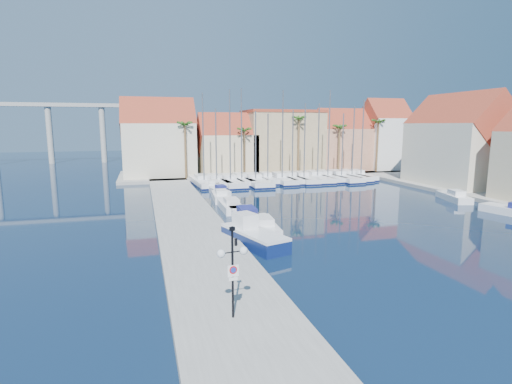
% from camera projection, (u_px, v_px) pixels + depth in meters
% --- Properties ---
extents(ground, '(260.00, 260.00, 0.00)m').
position_uv_depth(ground, '(336.00, 257.00, 28.37)').
color(ground, black).
rests_on(ground, ground).
extents(quay_west, '(6.00, 77.00, 0.50)m').
position_uv_depth(quay_west, '(187.00, 219.00, 38.68)').
color(quay_west, gray).
rests_on(quay_west, ground).
extents(shore_north, '(54.00, 16.00, 0.50)m').
position_uv_depth(shore_north, '(267.00, 172.00, 76.55)').
color(shore_north, gray).
rests_on(shore_north, ground).
extents(shore_east, '(12.00, 60.00, 0.50)m').
position_uv_depth(shore_east, '(507.00, 196.00, 51.23)').
color(shore_east, gray).
rests_on(shore_east, ground).
extents(lamp_post, '(1.46, 0.53, 4.31)m').
position_uv_depth(lamp_post, '(233.00, 258.00, 17.91)').
color(lamp_post, black).
rests_on(lamp_post, quay_west).
extents(bollard, '(0.22, 0.22, 0.56)m').
position_uv_depth(bollard, '(236.00, 242.00, 29.25)').
color(bollard, black).
rests_on(bollard, quay_west).
extents(fishing_boat, '(4.08, 7.00, 2.33)m').
position_uv_depth(fishing_boat, '(253.00, 235.00, 31.01)').
color(fishing_boat, '#0D1D51').
rests_on(fishing_boat, ground).
extents(motorboat_west_0, '(2.84, 7.09, 1.40)m').
position_uv_depth(motorboat_west_0, '(262.00, 225.00, 35.27)').
color(motorboat_west_0, white).
rests_on(motorboat_west_0, ground).
extents(motorboat_west_1, '(2.50, 7.14, 1.40)m').
position_uv_depth(motorboat_west_1, '(246.00, 215.00, 39.34)').
color(motorboat_west_1, white).
rests_on(motorboat_west_1, ground).
extents(motorboat_west_2, '(2.19, 6.40, 1.40)m').
position_uv_depth(motorboat_west_2, '(230.00, 205.00, 43.92)').
color(motorboat_west_2, white).
rests_on(motorboat_west_2, ground).
extents(motorboat_west_3, '(2.45, 6.15, 1.40)m').
position_uv_depth(motorboat_west_3, '(221.00, 196.00, 49.57)').
color(motorboat_west_3, white).
rests_on(motorboat_west_3, ground).
extents(motorboat_west_4, '(2.11, 5.21, 1.40)m').
position_uv_depth(motorboat_west_4, '(220.00, 191.00, 53.30)').
color(motorboat_west_4, white).
rests_on(motorboat_west_4, ground).
extents(motorboat_west_5, '(1.74, 5.30, 1.40)m').
position_uv_depth(motorboat_west_5, '(212.00, 185.00, 58.66)').
color(motorboat_west_5, white).
rests_on(motorboat_west_5, ground).
extents(motorboat_east_1, '(3.34, 6.12, 1.40)m').
position_uv_depth(motorboat_east_1, '(454.00, 197.00, 49.28)').
color(motorboat_east_1, white).
rests_on(motorboat_east_1, ground).
extents(sailboat_0, '(3.42, 10.79, 13.95)m').
position_uv_depth(sailboat_0, '(203.00, 182.00, 61.56)').
color(sailboat_0, white).
rests_on(sailboat_0, ground).
extents(sailboat_1, '(3.55, 10.49, 11.69)m').
position_uv_depth(sailboat_1, '(216.00, 181.00, 62.09)').
color(sailboat_1, white).
rests_on(sailboat_1, ground).
extents(sailboat_2, '(3.30, 11.32, 14.50)m').
position_uv_depth(sailboat_2, '(229.00, 181.00, 62.05)').
color(sailboat_2, white).
rests_on(sailboat_2, ground).
extents(sailboat_3, '(2.79, 9.34, 14.79)m').
position_uv_depth(sailboat_3, '(241.00, 180.00, 63.63)').
color(sailboat_3, white).
rests_on(sailboat_3, ground).
extents(sailboat_4, '(3.28, 11.97, 11.34)m').
position_uv_depth(sailboat_4, '(254.00, 181.00, 63.12)').
color(sailboat_4, white).
rests_on(sailboat_4, ground).
extents(sailboat_5, '(2.41, 8.14, 11.02)m').
position_uv_depth(sailboat_5, '(267.00, 179.00, 64.79)').
color(sailboat_5, white).
rests_on(sailboat_5, ground).
extents(sailboat_6, '(2.62, 9.72, 14.59)m').
position_uv_depth(sailboat_6, '(281.00, 179.00, 64.47)').
color(sailboat_6, white).
rests_on(sailboat_6, ground).
extents(sailboat_7, '(2.51, 9.41, 11.57)m').
position_uv_depth(sailboat_7, '(291.00, 179.00, 65.37)').
color(sailboat_7, white).
rests_on(sailboat_7, ground).
extents(sailboat_8, '(2.96, 9.99, 12.62)m').
position_uv_depth(sailboat_8, '(303.00, 178.00, 65.58)').
color(sailboat_8, white).
rests_on(sailboat_8, ground).
extents(sailboat_9, '(3.38, 10.64, 12.66)m').
position_uv_depth(sailboat_9, '(316.00, 177.00, 66.73)').
color(sailboat_9, white).
rests_on(sailboat_9, ground).
extents(sailboat_10, '(3.40, 10.11, 14.82)m').
position_uv_depth(sailboat_10, '(326.00, 177.00, 67.35)').
color(sailboat_10, white).
rests_on(sailboat_10, ground).
extents(sailboat_11, '(3.39, 11.38, 11.13)m').
position_uv_depth(sailboat_11, '(339.00, 177.00, 67.51)').
color(sailboat_11, white).
rests_on(sailboat_11, ground).
extents(sailboat_12, '(3.36, 10.26, 12.25)m').
position_uv_depth(sailboat_12, '(350.00, 176.00, 68.26)').
color(sailboat_12, white).
rests_on(sailboat_12, ground).
extents(sailboat_13, '(2.47, 8.53, 13.39)m').
position_uv_depth(sailboat_13, '(359.00, 176.00, 68.70)').
color(sailboat_13, white).
rests_on(sailboat_13, ground).
extents(building_0, '(12.30, 9.00, 13.50)m').
position_uv_depth(building_0, '(159.00, 141.00, 69.13)').
color(building_0, beige).
rests_on(building_0, shore_north).
extents(building_1, '(10.30, 8.00, 11.00)m').
position_uv_depth(building_1, '(227.00, 147.00, 72.59)').
color(building_1, beige).
rests_on(building_1, shore_north).
extents(building_2, '(14.20, 10.20, 11.50)m').
position_uv_depth(building_2, '(282.00, 141.00, 76.36)').
color(building_2, tan).
rests_on(building_2, shore_north).
extents(building_3, '(10.30, 8.00, 12.00)m').
position_uv_depth(building_3, '(341.00, 142.00, 78.74)').
color(building_3, tan).
rests_on(building_3, shore_north).
extents(building_4, '(8.30, 8.00, 14.00)m').
position_uv_depth(building_4, '(384.00, 137.00, 80.04)').
color(building_4, white).
rests_on(building_4, shore_north).
extents(building_6, '(9.00, 14.30, 13.50)m').
position_uv_depth(building_6, '(458.00, 144.00, 58.72)').
color(building_6, beige).
rests_on(building_6, shore_east).
extents(palm_0, '(2.60, 2.60, 10.15)m').
position_uv_depth(palm_0, '(185.00, 126.00, 65.05)').
color(palm_0, brown).
rests_on(palm_0, shore_north).
extents(palm_1, '(2.60, 2.60, 9.15)m').
position_uv_depth(palm_1, '(244.00, 132.00, 67.92)').
color(palm_1, brown).
rests_on(palm_1, shore_north).
extents(palm_2, '(2.60, 2.60, 11.15)m').
position_uv_depth(palm_2, '(299.00, 121.00, 70.32)').
color(palm_2, brown).
rests_on(palm_2, shore_north).
extents(palm_3, '(2.60, 2.60, 9.65)m').
position_uv_depth(palm_3, '(340.00, 129.00, 72.73)').
color(palm_3, brown).
rests_on(palm_3, shore_north).
extents(palm_4, '(2.60, 2.60, 10.65)m').
position_uv_depth(palm_4, '(378.00, 123.00, 74.74)').
color(palm_4, brown).
rests_on(palm_4, shore_north).
extents(viaduct, '(48.00, 2.20, 14.45)m').
position_uv_depth(viaduct, '(25.00, 121.00, 93.82)').
color(viaduct, '#9E9E99').
rests_on(viaduct, ground).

